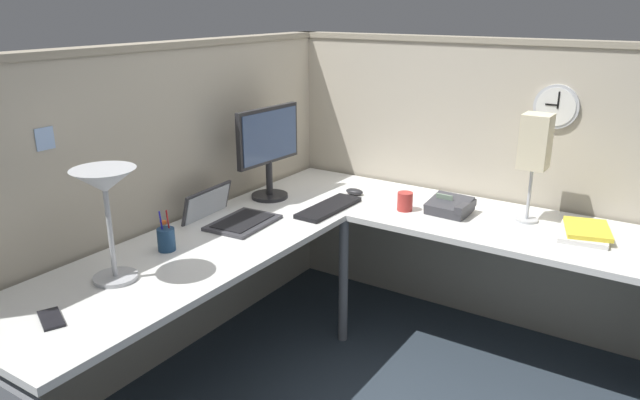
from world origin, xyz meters
TOP-DOWN VIEW (x-y plane):
  - ground_plane at (0.00, 0.00)m, footprint 6.80×6.80m
  - cubicle_wall_back at (-0.36, 0.87)m, footprint 2.57×0.12m
  - cubicle_wall_right at (0.87, -0.27)m, footprint 0.12×2.37m
  - desk at (-0.15, -0.05)m, footprint 2.35×2.15m
  - monitor at (0.16, 0.64)m, footprint 0.46×0.20m
  - laptop at (-0.24, 0.59)m, footprint 0.37×0.40m
  - keyboard at (0.17, 0.26)m, footprint 0.43×0.15m
  - computer_mouse at (0.46, 0.28)m, footprint 0.06×0.10m
  - desk_lamp_dome at (-0.97, 0.52)m, footprint 0.24×0.24m
  - pen_cup at (-0.66, 0.57)m, footprint 0.08×0.08m
  - cell_phone at (-1.30, 0.45)m, footprint 0.12×0.16m
  - office_phone at (0.45, -0.29)m, footprint 0.20×0.22m
  - book_stack at (0.50, -0.93)m, footprint 0.32×0.26m
  - desk_lamp_paper at (0.56, -0.65)m, footprint 0.13×0.13m
  - coffee_mug at (0.38, -0.07)m, footprint 0.08×0.08m
  - wall_clock at (0.82, -0.67)m, footprint 0.04×0.22m
  - pinned_note_leftmost at (-1.00, 0.82)m, footprint 0.08×0.00m

SIDE VIEW (x-z plane):
  - ground_plane at x=0.00m, z-range 0.00..0.00m
  - desk at x=-0.15m, z-range 0.27..1.00m
  - cell_phone at x=-1.30m, z-range 0.73..0.74m
  - keyboard at x=0.17m, z-range 0.73..0.75m
  - computer_mouse at x=0.46m, z-range 0.73..0.76m
  - book_stack at x=0.50m, z-range 0.73..0.77m
  - laptop at x=-0.24m, z-range 0.65..0.86m
  - office_phone at x=0.45m, z-range 0.71..0.82m
  - coffee_mug at x=0.38m, z-range 0.73..0.83m
  - pen_cup at x=-0.66m, z-range 0.69..0.87m
  - cubicle_wall_back at x=-0.36m, z-range 0.00..1.58m
  - cubicle_wall_right at x=0.87m, z-range 0.00..1.58m
  - monitor at x=0.16m, z-range 0.77..1.27m
  - desk_lamp_dome at x=-0.97m, z-range 0.87..1.32m
  - desk_lamp_paper at x=0.56m, z-range 0.85..1.38m
  - pinned_note_leftmost at x=-1.00m, z-range 1.21..1.30m
  - wall_clock at x=0.82m, z-range 1.15..1.37m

